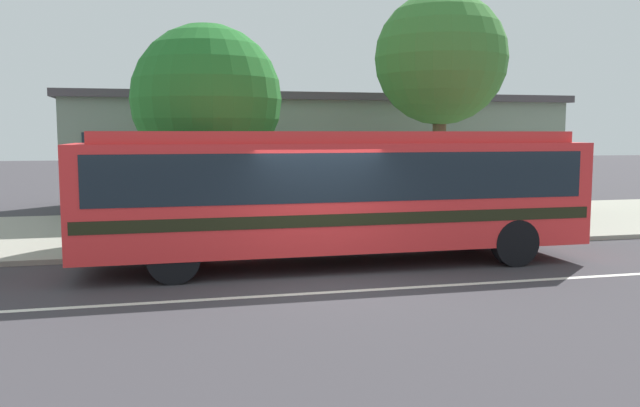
{
  "coord_description": "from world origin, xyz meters",
  "views": [
    {
      "loc": [
        -2.99,
        -11.84,
        2.82
      ],
      "look_at": [
        0.36,
        1.84,
        1.3
      ],
      "focal_mm": 36.9,
      "sensor_mm": 36.0,
      "label": 1
    }
  ],
  "objects_px": {
    "pedestrian_waiting_near_sign": "(465,200)",
    "street_tree_mid_block": "(441,60)",
    "street_tree_near_stop": "(207,100)",
    "pedestrian_walking_along_curb": "(187,203)",
    "pedestrian_standing_by_tree": "(344,198)",
    "bus_stop_sign": "(514,174)",
    "transit_bus": "(336,188)"
  },
  "relations": [
    {
      "from": "pedestrian_standing_by_tree",
      "to": "transit_bus",
      "type": "bearing_deg",
      "value": -108.73
    },
    {
      "from": "pedestrian_waiting_near_sign",
      "to": "street_tree_mid_block",
      "type": "xyz_separation_m",
      "value": [
        0.11,
        1.96,
        3.79
      ]
    },
    {
      "from": "transit_bus",
      "to": "bus_stop_sign",
      "type": "height_order",
      "value": "transit_bus"
    },
    {
      "from": "street_tree_near_stop",
      "to": "bus_stop_sign",
      "type": "bearing_deg",
      "value": -11.77
    },
    {
      "from": "pedestrian_waiting_near_sign",
      "to": "street_tree_near_stop",
      "type": "relative_size",
      "value": 0.31
    },
    {
      "from": "transit_bus",
      "to": "street_tree_near_stop",
      "type": "distance_m",
      "value": 4.76
    },
    {
      "from": "pedestrian_standing_by_tree",
      "to": "street_tree_near_stop",
      "type": "xyz_separation_m",
      "value": [
        -3.46,
        0.59,
        2.52
      ]
    },
    {
      "from": "bus_stop_sign",
      "to": "pedestrian_walking_along_curb",
      "type": "bearing_deg",
      "value": 176.36
    },
    {
      "from": "pedestrian_walking_along_curb",
      "to": "street_tree_mid_block",
      "type": "height_order",
      "value": "street_tree_mid_block"
    },
    {
      "from": "pedestrian_standing_by_tree",
      "to": "bus_stop_sign",
      "type": "height_order",
      "value": "bus_stop_sign"
    },
    {
      "from": "transit_bus",
      "to": "street_tree_near_stop",
      "type": "height_order",
      "value": "street_tree_near_stop"
    },
    {
      "from": "transit_bus",
      "to": "street_tree_mid_block",
      "type": "distance_m",
      "value": 6.64
    },
    {
      "from": "street_tree_near_stop",
      "to": "street_tree_mid_block",
      "type": "xyz_separation_m",
      "value": [
        6.6,
        0.48,
        1.24
      ]
    },
    {
      "from": "street_tree_near_stop",
      "to": "pedestrian_standing_by_tree",
      "type": "bearing_deg",
      "value": -9.75
    },
    {
      "from": "street_tree_near_stop",
      "to": "street_tree_mid_block",
      "type": "bearing_deg",
      "value": 4.2
    },
    {
      "from": "transit_bus",
      "to": "bus_stop_sign",
      "type": "distance_m",
      "value": 5.69
    },
    {
      "from": "pedestrian_walking_along_curb",
      "to": "pedestrian_standing_by_tree",
      "type": "relative_size",
      "value": 1.02
    },
    {
      "from": "pedestrian_standing_by_tree",
      "to": "bus_stop_sign",
      "type": "relative_size",
      "value": 0.67
    },
    {
      "from": "pedestrian_waiting_near_sign",
      "to": "pedestrian_walking_along_curb",
      "type": "relative_size",
      "value": 0.95
    },
    {
      "from": "bus_stop_sign",
      "to": "pedestrian_waiting_near_sign",
      "type": "bearing_deg",
      "value": 173.67
    },
    {
      "from": "pedestrian_waiting_near_sign",
      "to": "street_tree_near_stop",
      "type": "bearing_deg",
      "value": 167.15
    },
    {
      "from": "transit_bus",
      "to": "pedestrian_standing_by_tree",
      "type": "bearing_deg",
      "value": 71.27
    },
    {
      "from": "transit_bus",
      "to": "pedestrian_walking_along_curb",
      "type": "bearing_deg",
      "value": 140.79
    },
    {
      "from": "pedestrian_waiting_near_sign",
      "to": "street_tree_near_stop",
      "type": "height_order",
      "value": "street_tree_near_stop"
    },
    {
      "from": "street_tree_near_stop",
      "to": "street_tree_mid_block",
      "type": "height_order",
      "value": "street_tree_mid_block"
    },
    {
      "from": "pedestrian_walking_along_curb",
      "to": "transit_bus",
      "type": "bearing_deg",
      "value": -39.21
    },
    {
      "from": "pedestrian_standing_by_tree",
      "to": "street_tree_mid_block",
      "type": "height_order",
      "value": "street_tree_mid_block"
    },
    {
      "from": "pedestrian_waiting_near_sign",
      "to": "street_tree_mid_block",
      "type": "height_order",
      "value": "street_tree_mid_block"
    },
    {
      "from": "transit_bus",
      "to": "bus_stop_sign",
      "type": "xyz_separation_m",
      "value": [
        5.35,
        1.95,
        0.1
      ]
    },
    {
      "from": "bus_stop_sign",
      "to": "street_tree_near_stop",
      "type": "bearing_deg",
      "value": 168.23
    },
    {
      "from": "pedestrian_waiting_near_sign",
      "to": "transit_bus",
      "type": "bearing_deg",
      "value": -152.61
    },
    {
      "from": "transit_bus",
      "to": "street_tree_near_stop",
      "type": "xyz_separation_m",
      "value": [
        -2.45,
        3.57,
        1.99
      ]
    }
  ]
}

